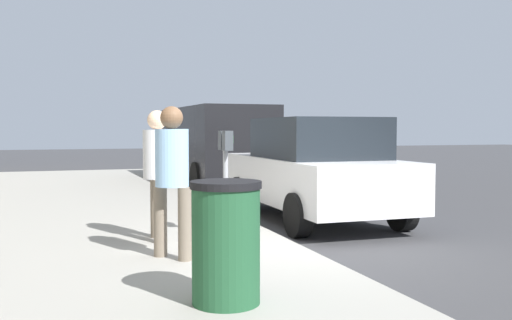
% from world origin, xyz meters
% --- Properties ---
extents(ground_plane, '(80.00, 80.00, 0.00)m').
position_xyz_m(ground_plane, '(0.00, 0.00, 0.00)').
color(ground_plane, '#38383A').
rests_on(ground_plane, ground).
extents(sidewalk_slab, '(28.00, 6.00, 0.15)m').
position_xyz_m(sidewalk_slab, '(0.00, 3.00, 0.07)').
color(sidewalk_slab, gray).
rests_on(sidewalk_slab, ground_plane).
extents(parking_meter, '(0.36, 0.12, 1.41)m').
position_xyz_m(parking_meter, '(0.61, 0.71, 1.17)').
color(parking_meter, gray).
rests_on(parking_meter, sidewalk_slab).
extents(pedestrian_at_meter, '(0.51, 0.36, 1.67)m').
position_xyz_m(pedestrian_at_meter, '(0.63, 1.62, 1.12)').
color(pedestrian_at_meter, '#726656').
rests_on(pedestrian_at_meter, sidewalk_slab).
extents(pedestrian_bystander, '(0.45, 0.37, 1.68)m').
position_xyz_m(pedestrian_bystander, '(-0.47, 1.63, 1.13)').
color(pedestrian_bystander, '#726656').
rests_on(pedestrian_bystander, sidewalk_slab).
extents(parked_sedan_near, '(4.41, 2.00, 1.77)m').
position_xyz_m(parked_sedan_near, '(2.29, -1.35, 0.89)').
color(parked_sedan_near, silver).
rests_on(parked_sedan_near, ground_plane).
extents(parked_van_far, '(5.25, 2.22, 2.18)m').
position_xyz_m(parked_van_far, '(8.95, -1.35, 1.26)').
color(parked_van_far, black).
rests_on(parked_van_far, ground_plane).
extents(trash_bin, '(0.59, 0.59, 1.01)m').
position_xyz_m(trash_bin, '(-2.24, 1.52, 0.66)').
color(trash_bin, '#1E4C2D').
rests_on(trash_bin, sidewalk_slab).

